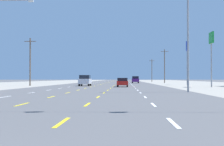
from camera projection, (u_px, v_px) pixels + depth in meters
name	position (u px, v px, depth m)	size (l,w,h in m)	color
ground_plane	(106.00, 85.00, 70.10)	(572.00, 572.00, 0.00)	#4C4C4F
lane_markings	(113.00, 83.00, 108.57)	(10.64, 227.60, 0.01)	white
sedan_inner_right_nearest	(122.00, 82.00, 56.94)	(1.80, 4.50, 1.46)	red
suv_inner_left_near	(85.00, 80.00, 64.04)	(1.98, 4.90, 1.98)	silver
sedan_inner_right_mid	(123.00, 81.00, 71.77)	(1.80, 4.50, 1.46)	#235B2D
hatchback_far_left_midfar	(84.00, 81.00, 92.87)	(1.72, 3.90, 1.54)	black
suv_far_right_far	(135.00, 80.00, 99.92)	(1.98, 4.90, 1.98)	#4C196B
pole_sign_right_row_1	(211.00, 45.00, 54.79)	(0.24, 2.40, 8.64)	gray
pole_sign_right_row_2	(187.00, 52.00, 74.98)	(0.24, 1.77, 9.38)	gray
streetlight_right_row_0	(184.00, 35.00, 35.45)	(3.96, 0.26, 10.14)	gray
utility_pole_left_row_1	(30.00, 61.00, 65.18)	(2.20, 0.26, 8.89)	brown
utility_pole_right_row_2	(165.00, 66.00, 102.09)	(2.20, 0.26, 9.84)	brown
utility_pole_right_row_3	(152.00, 70.00, 135.90)	(2.20, 0.26, 8.80)	brown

